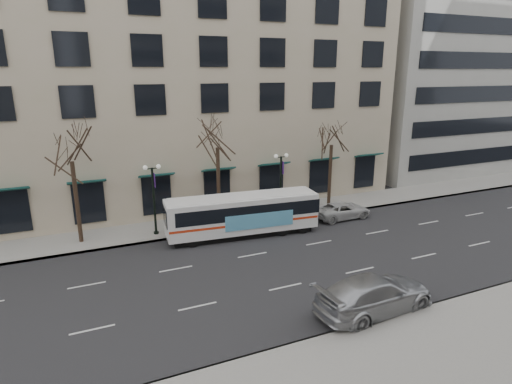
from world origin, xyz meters
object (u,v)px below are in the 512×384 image
lamp_post_left (154,196)px  white_pickup (342,210)px  lamp_post_right (281,182)px  tree_far_right (332,133)px  silver_car (375,294)px  tree_far_left (70,147)px  tree_far_mid (217,135)px  city_bus (244,214)px

lamp_post_left → white_pickup: lamp_post_left is taller
lamp_post_left → lamp_post_right: size_ratio=1.00×
lamp_post_right → white_pickup: (4.45, -2.21, -2.29)m
lamp_post_left → tree_far_right: bearing=2.3°
silver_car → white_pickup: bearing=-32.6°
tree_far_left → silver_car: size_ratio=1.31×
lamp_post_left → silver_car: size_ratio=0.82×
tree_far_mid → tree_far_right: size_ratio=1.06×
lamp_post_right → white_pickup: size_ratio=1.11×
lamp_post_left → white_pickup: bearing=-8.7°
city_bus → white_pickup: bearing=6.7°
lamp_post_left → white_pickup: 14.80m
tree_far_mid → silver_car: 16.40m
tree_far_mid → lamp_post_right: tree_far_mid is taller
tree_far_left → silver_car: 20.59m
lamp_post_right → city_bus: (-4.19, -2.41, -1.33)m
silver_car → white_pickup: silver_car is taller
white_pickup → tree_far_right: bearing=-11.6°
silver_car → white_pickup: size_ratio=1.35×
tree_far_left → tree_far_mid: tree_far_mid is taller
white_pickup → silver_car: bearing=150.9°
city_bus → lamp_post_right: bearing=35.3°
city_bus → white_pickup: 8.70m
city_bus → silver_car: bearing=-74.9°
tree_far_left → lamp_post_right: (15.01, -0.60, -3.75)m
tree_far_mid → lamp_post_right: (5.01, -0.60, -3.96)m
tree_far_mid → city_bus: 6.14m
tree_far_right → lamp_post_right: 6.11m
city_bus → white_pickup: city_bus is taller
tree_far_mid → white_pickup: (9.46, -2.81, -6.26)m
tree_far_mid → silver_car: size_ratio=1.35×
tree_far_right → silver_car: (-7.13, -15.00, -5.50)m
lamp_post_left → city_bus: bearing=-22.5°
silver_car → lamp_post_right: bearing=-12.6°
lamp_post_right → city_bus: bearing=-150.1°
lamp_post_right → white_pickup: bearing=-26.4°
lamp_post_left → tree_far_left: bearing=173.2°
tree_far_left → white_pickup: bearing=-8.2°
tree_far_right → white_pickup: tree_far_right is taller
tree_far_mid → city_bus: size_ratio=0.77×
silver_car → white_pickup: (6.59, 12.19, -0.27)m
tree_far_mid → city_bus: tree_far_mid is taller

